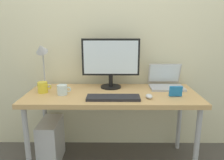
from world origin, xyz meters
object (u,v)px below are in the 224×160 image
Objects in this scene: computer_tower at (51,141)px; monitor at (111,60)px; laptop at (166,81)px; photo_frame at (176,91)px; mouse at (149,96)px; desk_lamp at (42,55)px; keyboard at (113,98)px; desk at (112,99)px; coffee_mug at (43,87)px; glass_cup at (62,90)px.

monitor is at bearing 16.66° from computer_tower.
laptop reaches higher than photo_frame.
mouse is at bearing -122.17° from laptop.
photo_frame reaches higher than computer_tower.
desk_lamp is at bearing 179.94° from monitor.
keyboard is 4.00× the size of photo_frame.
coffee_mug is at bearing 179.42° from desk.
computer_tower is at bearing -65.14° from desk_lamp.
glass_cup is at bearing -20.78° from computer_tower.
desk_lamp is at bearing 135.23° from glass_cup.
laptop is at bearing 93.02° from photo_frame.
keyboard is 0.54m from photo_frame.
laptop is at bearing 2.17° from monitor.
keyboard is 3.55× the size of coffee_mug.
computer_tower is (0.04, -0.00, -0.54)m from coffee_mug.
desk_lamp reaches higher than mouse.
photo_frame is at bearing -26.62° from monitor.
desk is 13.96× the size of photo_frame.
monitor is 0.66m from desk_lamp.
monitor is at bearing 28.55° from glass_cup.
photo_frame is at bearing -86.98° from laptop.
coffee_mug is (-1.15, -0.19, -0.01)m from laptop.
desk_lamp is at bearing -179.05° from laptop.
photo_frame is (0.56, -0.28, -0.22)m from monitor.
laptop is 1.22m from desk_lamp.
photo_frame is (0.02, -0.30, -0.01)m from laptop.
desk is 12.32× the size of glass_cup.
monitor is 4.99× the size of photo_frame.
computer_tower is (-0.57, -0.17, -0.76)m from monitor.
coffee_mug is (0.04, -0.17, -0.27)m from desk_lamp.
glass_cup is at bearing -17.22° from coffee_mug.
coffee_mug is (-0.61, -0.17, -0.22)m from monitor.
laptop is 2.91× the size of photo_frame.
glass_cup is (-0.45, 0.12, 0.03)m from keyboard.
keyboard is at bearing -14.69° from glass_cup.
computer_tower is at bearing -1.58° from coffee_mug.
coffee_mug is at bearing -170.57° from laptop.
desk is at bearing 93.88° from keyboard.
coffee_mug is at bearing 178.42° from computer_tower.
glass_cup is at bearing 177.11° from photo_frame.
desk is 4.80× the size of laptop.
desk_lamp is at bearing 161.68° from mouse.
glass_cup is 1.13× the size of photo_frame.
photo_frame is at bearing -5.29° from coffee_mug.
keyboard is 1.05× the size of computer_tower.
laptop is 2.59× the size of coffee_mug.
desk is at bearing 154.85° from mouse.
glass_cup is (-0.42, -0.23, -0.23)m from monitor.
monitor is at bearing -177.83° from laptop.
coffee_mug is at bearing 170.75° from mouse.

